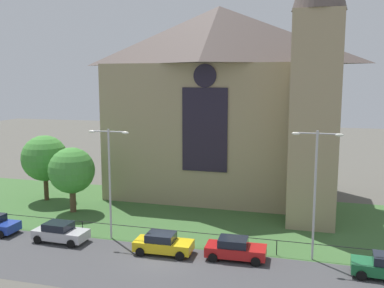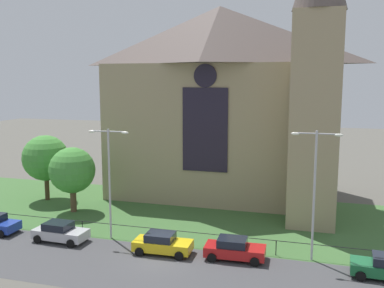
% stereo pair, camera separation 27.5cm
% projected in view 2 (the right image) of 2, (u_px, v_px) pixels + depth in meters
% --- Properties ---
extents(ground, '(160.00, 160.00, 0.00)m').
position_uv_depth(ground, '(197.00, 215.00, 40.69)').
color(ground, '#56544C').
extents(road_asphalt, '(120.00, 8.00, 0.01)m').
position_uv_depth(road_asphalt, '(150.00, 268.00, 29.28)').
color(road_asphalt, '#424244').
rests_on(road_asphalt, ground).
extents(grass_verge, '(120.00, 20.00, 0.01)m').
position_uv_depth(grass_verge, '(191.00, 222.00, 38.79)').
color(grass_verge, '#3D6633').
rests_on(grass_verge, ground).
extents(church_building, '(23.20, 16.20, 26.00)m').
position_uv_depth(church_building, '(225.00, 100.00, 46.17)').
color(church_building, tan).
rests_on(church_building, ground).
extents(iron_railing, '(31.11, 0.07, 1.13)m').
position_uv_depth(iron_railing, '(173.00, 232.00, 33.38)').
color(iron_railing, black).
rests_on(iron_railing, ground).
extents(tree_left_near, '(4.32, 4.32, 6.17)m').
position_uv_depth(tree_left_near, '(72.00, 170.00, 41.17)').
color(tree_left_near, brown).
rests_on(tree_left_near, ground).
extents(tree_left_far, '(4.70, 4.70, 6.79)m').
position_uv_depth(tree_left_far, '(46.00, 158.00, 45.16)').
color(tree_left_far, '#4C3823').
rests_on(tree_left_far, ground).
extents(streetlamp_near, '(3.37, 0.26, 8.73)m').
position_uv_depth(streetlamp_near, '(109.00, 170.00, 34.02)').
color(streetlamp_near, '#B2B2B7').
rests_on(streetlamp_near, ground).
extents(streetlamp_far, '(3.37, 0.26, 9.10)m').
position_uv_depth(streetlamp_far, '(315.00, 180.00, 29.78)').
color(streetlamp_far, '#B2B2B7').
rests_on(streetlamp_far, ground).
extents(parked_car_silver, '(4.25, 2.13, 1.51)m').
position_uv_depth(parked_car_silver, '(60.00, 232.00, 34.04)').
color(parked_car_silver, '#B7B7BC').
rests_on(parked_car_silver, ground).
extents(parked_car_yellow, '(4.25, 2.13, 1.51)m').
position_uv_depth(parked_car_yellow, '(162.00, 243.00, 31.68)').
color(parked_car_yellow, gold).
rests_on(parked_car_yellow, ground).
extents(parked_car_red, '(4.27, 2.16, 1.51)m').
position_uv_depth(parked_car_red, '(234.00, 249.00, 30.66)').
color(parked_car_red, '#B21919').
rests_on(parked_car_red, ground).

